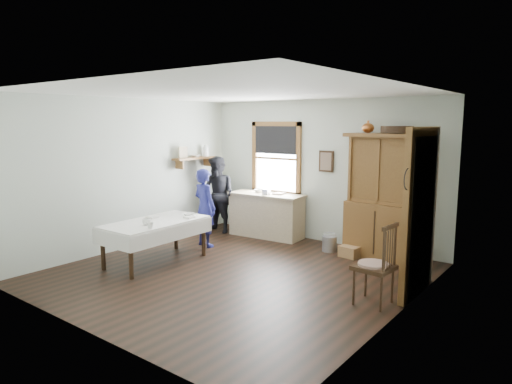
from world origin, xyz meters
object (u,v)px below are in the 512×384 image
at_px(dining_table, 156,242).
at_px(pail, 329,244).
at_px(spindle_chair, 374,263).
at_px(woman_blue, 205,211).
at_px(wicker_basket, 349,252).
at_px(figure_dark, 218,198).
at_px(work_counter, 267,215).
at_px(china_hutch, 382,196).

height_order(dining_table, pail, dining_table).
height_order(spindle_chair, woman_blue, woman_blue).
bearing_deg(wicker_basket, pail, 165.40).
relative_size(spindle_chair, figure_dark, 0.72).
bearing_deg(woman_blue, pail, -142.33).
height_order(work_counter, wicker_basket, work_counter).
distance_m(work_counter, figure_dark, 1.10).
bearing_deg(spindle_chair, work_counter, 152.50).
distance_m(wicker_basket, woman_blue, 2.70).
xyz_separation_m(pail, figure_dark, (-2.53, -0.15, 0.60)).
bearing_deg(figure_dark, dining_table, -71.58).
xyz_separation_m(spindle_chair, pail, (-1.59, 1.79, -0.39)).
relative_size(china_hutch, pail, 7.59).
bearing_deg(spindle_chair, dining_table, -166.64).
bearing_deg(figure_dark, pail, 6.46).
relative_size(china_hutch, woman_blue, 1.57).
bearing_deg(dining_table, wicker_basket, 42.66).
xyz_separation_m(work_counter, woman_blue, (-0.48, -1.27, 0.23)).
bearing_deg(china_hutch, dining_table, -135.41).
height_order(dining_table, wicker_basket, dining_table).
xyz_separation_m(dining_table, pail, (1.94, 2.31, -0.21)).
bearing_deg(spindle_chair, pail, 136.46).
bearing_deg(figure_dark, work_counter, 21.42).
xyz_separation_m(work_counter, china_hutch, (2.37, 0.03, 0.61)).
distance_m(work_counter, china_hutch, 2.45).
relative_size(spindle_chair, woman_blue, 0.79).
height_order(dining_table, figure_dark, figure_dark).
relative_size(wicker_basket, woman_blue, 0.24).
bearing_deg(pail, work_counter, 173.08).
relative_size(dining_table, spindle_chair, 1.64).
height_order(dining_table, spindle_chair, spindle_chair).
xyz_separation_m(china_hutch, wicker_basket, (-0.40, -0.33, -0.95)).
bearing_deg(figure_dark, china_hutch, 9.25).
relative_size(china_hutch, figure_dark, 1.43).
xyz_separation_m(china_hutch, spindle_chair, (0.74, -2.00, -0.52)).
bearing_deg(work_counter, woman_blue, -115.05).
relative_size(dining_table, figure_dark, 1.18).
relative_size(work_counter, china_hutch, 0.73).
xyz_separation_m(pail, wicker_basket, (0.45, -0.12, -0.04)).
relative_size(work_counter, pail, 5.51).
xyz_separation_m(china_hutch, woman_blue, (-2.85, -1.30, -0.38)).
relative_size(dining_table, wicker_basket, 5.40).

